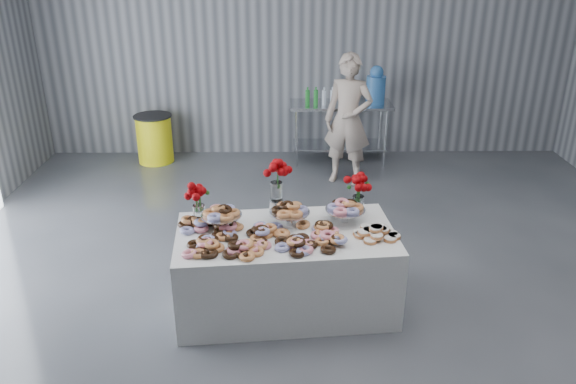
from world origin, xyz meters
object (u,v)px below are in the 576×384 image
display_table (286,270)px  trash_barrel (155,139)px  water_jug (376,86)px  person (348,120)px  prep_table (340,122)px

display_table → trash_barrel: display_table is taller
water_jug → person: person is taller
display_table → person: bearing=73.7°
display_table → person: 3.12m
prep_table → person: 0.86m
display_table → trash_barrel: 4.25m
trash_barrel → display_table: bearing=-62.7°
water_jug → trash_barrel: bearing=180.0°
prep_table → water_jug: size_ratio=2.71×
trash_barrel → prep_table: bearing=0.0°
water_jug → trash_barrel: (-3.30, 0.00, -0.79)m
person → trash_barrel: size_ratio=2.45×
prep_table → water_jug: water_jug is taller
display_table → water_jug: (1.35, 3.77, 0.77)m
prep_table → display_table: bearing=-102.6°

